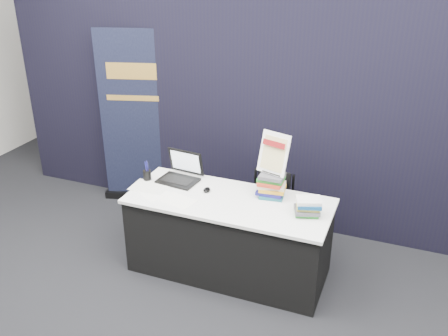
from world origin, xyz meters
TOP-DOWN VIEW (x-y plane):
  - floor at (0.00, 0.00)m, footprint 8.00×8.00m
  - wall_back at (0.00, 4.00)m, footprint 8.00×0.02m
  - drape_partition at (0.00, 1.60)m, footprint 6.00×0.08m
  - display_table at (0.00, 0.55)m, footprint 1.80×0.75m
  - laptop at (-0.57, 0.75)m, footprint 0.38×0.32m
  - mouse at (-0.24, 0.62)m, footprint 0.08×0.11m
  - brochure_left at (-0.77, 0.51)m, footprint 0.34×0.25m
  - brochure_mid at (-0.69, 0.43)m, footprint 0.39×0.36m
  - brochure_right at (-0.40, 0.36)m, footprint 0.33×0.27m
  - pen_cup at (-0.86, 0.63)m, footprint 0.08×0.08m
  - book_stack_tall at (0.32, 0.74)m, footprint 0.24×0.20m
  - book_stack_short at (0.70, 0.55)m, footprint 0.25×0.21m
  - info_sign at (0.32, 0.78)m, footprint 0.29×0.18m
  - pullup_banner at (-1.48, 1.50)m, footprint 0.84×0.33m
  - stacking_chair at (0.25, 0.93)m, footprint 0.51×0.53m

SIDE VIEW (x-z plane):
  - floor at x=0.00m, z-range 0.00..0.00m
  - display_table at x=0.00m, z-range 0.00..0.75m
  - stacking_chair at x=0.25m, z-range 0.05..0.92m
  - brochure_right at x=-0.40m, z-range 0.75..0.75m
  - brochure_mid at x=-0.69m, z-range 0.75..0.75m
  - brochure_left at x=-0.77m, z-range 0.75..0.75m
  - mouse at x=-0.24m, z-range 0.75..0.78m
  - pen_cup at x=-0.86m, z-range 0.75..0.85m
  - laptop at x=-0.57m, z-range 0.68..0.95m
  - book_stack_short at x=0.70m, z-range 0.75..0.90m
  - book_stack_tall at x=0.32m, z-range 0.75..0.97m
  - pullup_banner at x=-1.48m, z-range -0.11..1.87m
  - info_sign at x=0.32m, z-range 0.96..1.33m
  - drape_partition at x=0.00m, z-range 0.00..2.40m
  - wall_back at x=0.00m, z-range 0.00..3.50m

